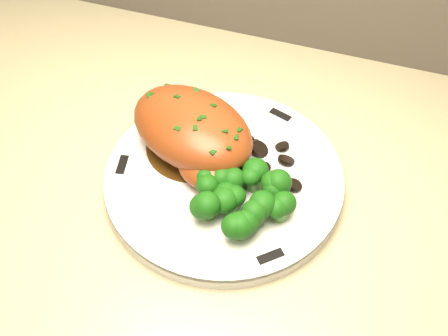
% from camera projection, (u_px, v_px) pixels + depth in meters
% --- Properties ---
extents(plate, '(0.29, 0.29, 0.02)m').
position_uv_depth(plate, '(224.00, 179.00, 0.58)').
color(plate, silver).
rests_on(plate, counter).
extents(rim_accent_0, '(0.03, 0.02, 0.00)m').
position_uv_depth(rim_accent_0, '(280.00, 115.00, 0.63)').
color(rim_accent_0, black).
rests_on(rim_accent_0, plate).
extents(rim_accent_1, '(0.01, 0.03, 0.00)m').
position_uv_depth(rim_accent_1, '(122.00, 165.00, 0.58)').
color(rim_accent_1, black).
rests_on(rim_accent_1, plate).
extents(rim_accent_2, '(0.03, 0.02, 0.00)m').
position_uv_depth(rim_accent_2, '(270.00, 257.00, 0.51)').
color(rim_accent_2, black).
rests_on(rim_accent_2, plate).
extents(gravy_pool, '(0.10, 0.10, 0.00)m').
position_uv_depth(gravy_pool, '(193.00, 146.00, 0.60)').
color(gravy_pool, '#3E260B').
rests_on(gravy_pool, plate).
extents(chicken_breast, '(0.17, 0.15, 0.06)m').
position_uv_depth(chicken_breast, '(194.00, 133.00, 0.58)').
color(chicken_breast, brown).
rests_on(chicken_breast, plate).
extents(mushroom_pile, '(0.08, 0.06, 0.02)m').
position_uv_depth(mushroom_pile, '(271.00, 164.00, 0.58)').
color(mushroom_pile, black).
rests_on(mushroom_pile, plate).
extents(broccoli_florets, '(0.10, 0.08, 0.04)m').
position_uv_depth(broccoli_florets, '(242.00, 196.00, 0.53)').
color(broccoli_florets, '#4B7E35').
rests_on(broccoli_florets, plate).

